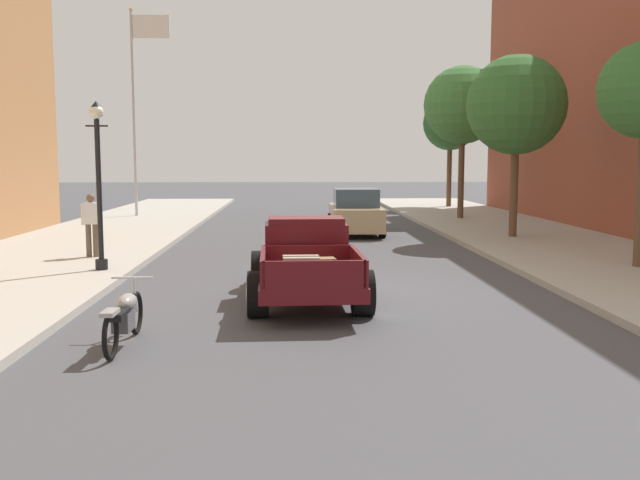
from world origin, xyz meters
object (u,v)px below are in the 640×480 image
object	(u,v)px
hotrod_truck_maroon	(306,260)
street_tree_farthest	(450,124)
motorcycle_parked	(124,316)
car_background_tan	(355,213)
street_tree_third	(463,105)
street_lamp_near	(98,173)
flagpole	(138,89)
street_tree_second	(516,105)
pedestrian_sidewalk_left	(92,221)

from	to	relation	value
hotrod_truck_maroon	street_tree_farthest	world-z (taller)	street_tree_farthest
motorcycle_parked	car_background_tan	distance (m)	16.04
hotrod_truck_maroon	street_tree_third	distance (m)	18.85
motorcycle_parked	street_lamp_near	distance (m)	6.90
motorcycle_parked	street_tree_third	distance (m)	23.07
motorcycle_parked	flagpole	distance (m)	23.34
street_tree_second	motorcycle_parked	bearing A→B (deg)	-126.81
street_lamp_near	flagpole	world-z (taller)	flagpole
motorcycle_parked	hotrod_truck_maroon	bearing A→B (deg)	52.04
flagpole	street_tree_third	xyz separation A→B (m)	(14.12, -1.90, -0.79)
hotrod_truck_maroon	flagpole	distance (m)	20.75
hotrod_truck_maroon	street_tree_second	bearing A→B (deg)	53.61
street_tree_second	street_tree_farthest	world-z (taller)	street_tree_farthest
street_lamp_near	street_tree_third	bearing A→B (deg)	50.20
car_background_tan	street_lamp_near	distance (m)	11.34
pedestrian_sidewalk_left	street_tree_third	distance (m)	17.70
street_lamp_near	street_tree_third	world-z (taller)	street_tree_third
flagpole	street_tree_farthest	xyz separation A→B (m)	(15.32, 5.80, -1.18)
pedestrian_sidewalk_left	street_lamp_near	xyz separation A→B (m)	(0.81, -2.22, 1.30)
street_tree_third	motorcycle_parked	bearing A→B (deg)	-115.56
hotrod_truck_maroon	street_tree_third	bearing A→B (deg)	67.38
pedestrian_sidewalk_left	flagpole	bearing A→B (deg)	96.50
pedestrian_sidewalk_left	street_tree_second	bearing A→B (deg)	19.65
street_tree_farthest	motorcycle_parked	bearing A→B (deg)	-111.30
street_tree_farthest	pedestrian_sidewalk_left	bearing A→B (deg)	-125.10
car_background_tan	street_tree_third	world-z (taller)	street_tree_third
motorcycle_parked	street_tree_second	xyz separation A→B (m)	(9.74, 13.02, 3.99)
motorcycle_parked	pedestrian_sidewalk_left	distance (m)	9.01
hotrod_truck_maroon	motorcycle_parked	world-z (taller)	hotrod_truck_maroon
flagpole	street_tree_third	distance (m)	14.27
motorcycle_parked	pedestrian_sidewalk_left	bearing A→B (deg)	108.09
hotrod_truck_maroon	car_background_tan	xyz separation A→B (m)	(2.03, 11.88, 0.01)
pedestrian_sidewalk_left	flagpole	distance (m)	14.62
pedestrian_sidewalk_left	street_lamp_near	world-z (taller)	street_lamp_near
car_background_tan	street_lamp_near	size ratio (longest dim) A/B	1.12
street_tree_farthest	street_tree_second	bearing A→B (deg)	-94.59
pedestrian_sidewalk_left	flagpole	xyz separation A→B (m)	(-1.57, 13.76, 4.68)
flagpole	street_tree_second	xyz separation A→B (m)	(14.10, -9.29, -1.34)
pedestrian_sidewalk_left	car_background_tan	bearing A→B (deg)	42.06
flagpole	street_tree_farthest	bearing A→B (deg)	20.75
motorcycle_parked	street_tree_second	bearing A→B (deg)	53.19
street_tree_second	street_lamp_near	bearing A→B (deg)	-150.26
car_background_tan	flagpole	distance (m)	12.50
street_tree_second	street_tree_third	bearing A→B (deg)	89.89
street_tree_second	street_tree_farthest	distance (m)	15.14
car_background_tan	street_tree_farthest	bearing A→B (deg)	64.01
hotrod_truck_maroon	street_tree_third	size ratio (longest dim) A/B	0.77
hotrod_truck_maroon	pedestrian_sidewalk_left	xyz separation A→B (m)	(-5.48, 5.09, 0.33)
pedestrian_sidewalk_left	street_tree_second	xyz separation A→B (m)	(12.54, 4.48, 3.34)
flagpole	street_tree_farthest	distance (m)	16.42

